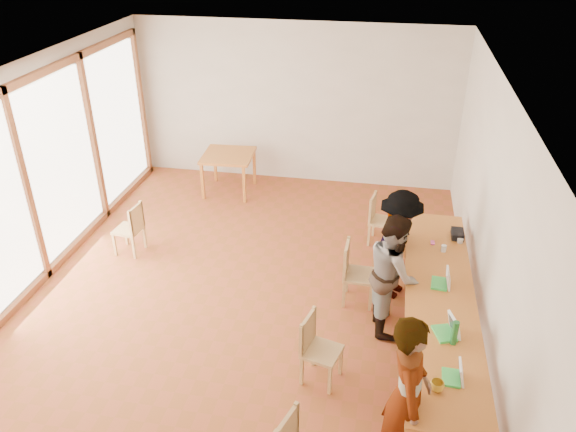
{
  "coord_description": "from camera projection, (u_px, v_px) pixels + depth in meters",
  "views": [
    {
      "loc": [
        1.72,
        -5.96,
        4.71
      ],
      "look_at": [
        0.52,
        0.47,
        1.1
      ],
      "focal_mm": 35.0,
      "sensor_mm": 36.0,
      "label": 1
    }
  ],
  "objects": [
    {
      "name": "chair_empty",
      "position": [
        377.0,
        214.0,
        8.77
      ],
      "size": [
        0.44,
        0.44,
        0.43
      ],
      "rotation": [
        0.0,
        0.0,
        -0.17
      ],
      "color": "tan",
      "rests_on": "ground"
    },
    {
      "name": "laptop_far",
      "position": [
        444.0,
        281.0,
        6.66
      ],
      "size": [
        0.25,
        0.28,
        0.22
      ],
      "rotation": [
        0.0,
        0.0,
        -0.09
      ],
      "color": "#3DCD4E",
      "rests_on": "communal_table"
    },
    {
      "name": "ground",
      "position": [
        244.0,
        299.0,
        7.68
      ],
      "size": [
        8.0,
        8.0,
        0.0
      ],
      "primitive_type": "plane",
      "color": "#9C4725",
      "rests_on": "ground"
    },
    {
      "name": "window_wall",
      "position": [
        24.0,
        183.0,
        7.43
      ],
      "size": [
        0.1,
        8.0,
        3.0
      ],
      "primitive_type": "cube",
      "color": "white",
      "rests_on": "ground"
    },
    {
      "name": "clear_glass",
      "position": [
        444.0,
        248.0,
        7.33
      ],
      "size": [
        0.07,
        0.07,
        0.09
      ],
      "primitive_type": "cylinder",
      "color": "silver",
      "rests_on": "communal_table"
    },
    {
      "name": "chair_far",
      "position": [
        353.0,
        267.0,
        7.41
      ],
      "size": [
        0.42,
        0.42,
        0.47
      ],
      "rotation": [
        0.0,
        0.0,
        -0.02
      ],
      "color": "tan",
      "rests_on": "ground"
    },
    {
      "name": "wall_back",
      "position": [
        295.0,
        104.0,
        10.4
      ],
      "size": [
        6.0,
        0.1,
        3.0
      ],
      "primitive_type": "cube",
      "color": "beige",
      "rests_on": "ground"
    },
    {
      "name": "chair_mid",
      "position": [
        315.0,
        341.0,
        6.17
      ],
      "size": [
        0.48,
        0.48,
        0.45
      ],
      "rotation": [
        0.0,
        0.0,
        -0.26
      ],
      "color": "tan",
      "rests_on": "ground"
    },
    {
      "name": "communal_table",
      "position": [
        440.0,
        299.0,
        6.53
      ],
      "size": [
        0.8,
        4.0,
        0.75
      ],
      "color": "#C1752B",
      "rests_on": "ground"
    },
    {
      "name": "condiment_cup",
      "position": [
        460.0,
        241.0,
        7.53
      ],
      "size": [
        0.08,
        0.08,
        0.06
      ],
      "primitive_type": "cylinder",
      "color": "white",
      "rests_on": "communal_table"
    },
    {
      "name": "laptop_near",
      "position": [
        456.0,
        375.0,
        5.33
      ],
      "size": [
        0.21,
        0.24,
        0.2
      ],
      "rotation": [
        0.0,
        0.0,
        -0.03
      ],
      "color": "#3DCD4E",
      "rests_on": "communal_table"
    },
    {
      "name": "chair_spare",
      "position": [
        132.0,
        224.0,
        8.48
      ],
      "size": [
        0.42,
        0.42,
        0.44
      ],
      "rotation": [
        0.0,
        0.0,
        3.04
      ],
      "color": "tan",
      "rests_on": "ground"
    },
    {
      "name": "person_far",
      "position": [
        398.0,
        245.0,
        7.44
      ],
      "size": [
        0.93,
        1.15,
        1.55
      ],
      "primitive_type": "imported",
      "rotation": [
        0.0,
        0.0,
        1.16
      ],
      "color": "gray",
      "rests_on": "ground"
    },
    {
      "name": "person_near",
      "position": [
        407.0,
        394.0,
        5.06
      ],
      "size": [
        0.43,
        0.64,
        1.7
      ],
      "primitive_type": "imported",
      "rotation": [
        0.0,
        0.0,
        1.61
      ],
      "color": "gray",
      "rests_on": "ground"
    },
    {
      "name": "green_bottle",
      "position": [
        455.0,
        333.0,
        5.73
      ],
      "size": [
        0.07,
        0.07,
        0.28
      ],
      "primitive_type": "cylinder",
      "color": "#1D672A",
      "rests_on": "communal_table"
    },
    {
      "name": "pink_phone",
      "position": [
        433.0,
        243.0,
        7.53
      ],
      "size": [
        0.05,
        0.1,
        0.01
      ],
      "primitive_type": "cube",
      "color": "#DA469A",
      "rests_on": "communal_table"
    },
    {
      "name": "side_table",
      "position": [
        228.0,
        158.0,
        10.28
      ],
      "size": [
        0.9,
        0.9,
        0.75
      ],
      "rotation": [
        0.0,
        0.0,
        0.05
      ],
      "color": "#C1752B",
      "rests_on": "ground"
    },
    {
      "name": "laptop_mid",
      "position": [
        449.0,
        329.0,
        5.89
      ],
      "size": [
        0.31,
        0.32,
        0.23
      ],
      "rotation": [
        0.0,
        0.0,
        0.33
      ],
      "color": "#3DCD4E",
      "rests_on": "communal_table"
    },
    {
      "name": "yellow_mug",
      "position": [
        437.0,
        386.0,
        5.21
      ],
      "size": [
        0.16,
        0.16,
        0.1
      ],
      "primitive_type": "imported",
      "rotation": [
        0.0,
        0.0,
        -0.27
      ],
      "color": "gold",
      "rests_on": "communal_table"
    },
    {
      "name": "person_mid",
      "position": [
        393.0,
        273.0,
        6.84
      ],
      "size": [
        0.73,
        0.86,
        1.59
      ],
      "primitive_type": "imported",
      "rotation": [
        0.0,
        0.0,
        1.75
      ],
      "color": "gray",
      "rests_on": "ground"
    },
    {
      "name": "black_pouch",
      "position": [
        457.0,
        234.0,
        7.65
      ],
      "size": [
        0.16,
        0.26,
        0.09
      ],
      "primitive_type": "cube",
      "color": "black",
      "rests_on": "communal_table"
    },
    {
      "name": "wall_right",
      "position": [
        491.0,
        224.0,
        6.47
      ],
      "size": [
        0.1,
        8.0,
        3.0
      ],
      "primitive_type": "cube",
      "color": "beige",
      "rests_on": "ground"
    },
    {
      "name": "ceiling",
      "position": [
        234.0,
        80.0,
        6.22
      ],
      "size": [
        6.0,
        8.0,
        0.04
      ],
      "primitive_type": "cube",
      "color": "white",
      "rests_on": "wall_back"
    }
  ]
}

